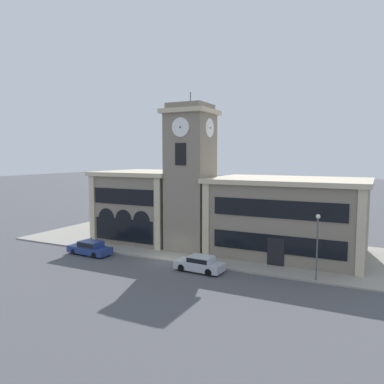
# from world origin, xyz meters

# --- Properties ---
(ground_plane) EXTENTS (300.00, 300.00, 0.00)m
(ground_plane) POSITION_xyz_m (0.00, 0.00, 0.00)
(ground_plane) COLOR #4C4C51
(sidewalk_kerb) EXTENTS (41.96, 14.45, 0.15)m
(sidewalk_kerb) POSITION_xyz_m (0.00, 7.23, 0.07)
(sidewalk_kerb) COLOR gray
(sidewalk_kerb) RESTS_ON ground_plane
(clock_tower) EXTENTS (4.95, 4.95, 16.53)m
(clock_tower) POSITION_xyz_m (0.00, 5.04, 7.71)
(clock_tower) COLOR gray
(clock_tower) RESTS_ON ground_plane
(town_hall_left_wing) EXTENTS (10.18, 10.24, 8.18)m
(town_hall_left_wing) POSITION_xyz_m (-7.16, 7.65, 4.12)
(town_hall_left_wing) COLOR gray
(town_hall_left_wing) RESTS_ON ground_plane
(town_hall_right_wing) EXTENTS (15.26, 10.24, 7.77)m
(town_hall_right_wing) POSITION_xyz_m (9.70, 7.66, 3.91)
(town_hall_right_wing) COLOR gray
(town_hall_right_wing) RESTS_ON ground_plane
(parked_car_near) EXTENTS (4.74, 2.07, 1.41)m
(parked_car_near) POSITION_xyz_m (-8.17, -1.37, 0.73)
(parked_car_near) COLOR navy
(parked_car_near) RESTS_ON ground_plane
(parked_car_mid) EXTENTS (4.35, 2.02, 1.37)m
(parked_car_mid) POSITION_xyz_m (4.17, -1.37, 0.72)
(parked_car_mid) COLOR #B2B7C1
(parked_car_mid) RESTS_ON ground_plane
(street_lamp) EXTENTS (0.36, 0.36, 5.30)m
(street_lamp) POSITION_xyz_m (13.60, 0.35, 3.67)
(street_lamp) COLOR #4C4C51
(street_lamp) RESTS_ON sidewalk_kerb
(bollard) EXTENTS (0.18, 0.18, 1.06)m
(bollard) POSITION_xyz_m (-9.78, 0.58, 0.67)
(bollard) COLOR black
(bollard) RESTS_ON sidewalk_kerb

